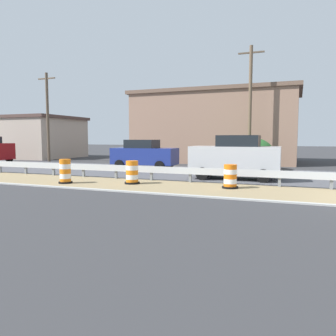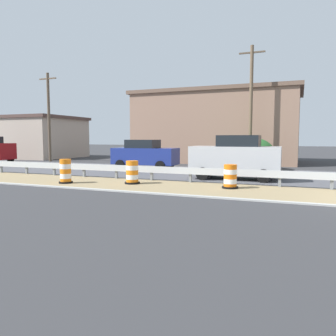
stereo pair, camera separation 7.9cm
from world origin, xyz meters
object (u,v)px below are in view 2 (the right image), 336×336
utility_pole_mid (49,116)px  traffic_barrel_close (132,173)px  car_trailing_near_lane (145,154)px  car_trailing_far_lane (236,157)px  traffic_barrel_mid (66,172)px  utility_pole_near (251,105)px  traffic_barrel_nearest (230,178)px

utility_pole_mid → traffic_barrel_close: bearing=-126.8°
car_trailing_near_lane → car_trailing_far_lane: 7.60m
traffic_barrel_close → utility_pole_mid: 17.53m
car_trailing_near_lane → car_trailing_far_lane: bearing=-28.7°
traffic_barrel_close → car_trailing_far_lane: bearing=-49.7°
traffic_barrel_mid → utility_pole_near: (11.80, -6.75, 3.92)m
traffic_barrel_mid → car_trailing_near_lane: (7.90, -0.29, 0.48)m
utility_pole_near → utility_pole_mid: (-0.54, 17.52, -0.37)m
car_trailing_near_lane → utility_pole_mid: bearing=161.4°
car_trailing_far_lane → utility_pole_near: utility_pole_near is taller
utility_pole_near → car_trailing_far_lane: bearing=-177.6°
car_trailing_near_lane → car_trailing_far_lane: size_ratio=0.98×
utility_pole_mid → traffic_barrel_mid: bearing=-136.3°
car_trailing_far_lane → utility_pole_near: bearing=-89.4°
traffic_barrel_close → traffic_barrel_mid: size_ratio=0.94×
traffic_barrel_nearest → traffic_barrel_close: traffic_barrel_close is taller
traffic_barrel_nearest → utility_pole_near: bearing=3.6°
traffic_barrel_nearest → utility_pole_near: (10.54, 0.67, 3.99)m
traffic_barrel_nearest → traffic_barrel_close: 4.46m
car_trailing_far_lane → utility_pole_mid: 19.31m
utility_pole_near → traffic_barrel_nearest: bearing=-176.4°
car_trailing_far_lane → utility_pole_mid: size_ratio=0.58×
traffic_barrel_close → utility_pole_near: bearing=-19.3°
traffic_barrel_mid → car_trailing_near_lane: bearing=-2.1°
car_trailing_near_lane → utility_pole_near: size_ratio=0.52×
traffic_barrel_nearest → car_trailing_far_lane: size_ratio=0.22×
traffic_barrel_close → traffic_barrel_nearest: bearing=-86.4°
utility_pole_near → utility_pole_mid: 17.53m
traffic_barrel_nearest → traffic_barrel_mid: 7.53m
traffic_barrel_close → utility_pole_mid: size_ratio=0.14×
traffic_barrel_mid → utility_pole_near: utility_pole_near is taller
traffic_barrel_nearest → car_trailing_near_lane: car_trailing_near_lane is taller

